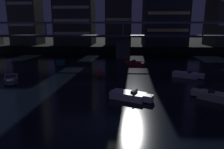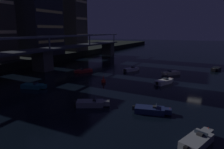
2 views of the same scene
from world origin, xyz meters
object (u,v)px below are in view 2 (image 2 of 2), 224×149
Objects in this scene: speedboat_near_center at (216,69)px; speedboat_near_right at (198,140)px; speedboat_mid_center at (164,82)px; tower_east_tall at (37,19)px; channel_buoy at (103,80)px; river_bridge at (42,55)px; tower_east_low at (71,10)px; speedboat_near_left at (92,103)px; speedboat_mid_right at (84,71)px; speedboat_far_right at (131,69)px; speedboat_mid_left at (151,110)px; speedboat_far_center at (33,86)px; speedboat_far_left at (171,73)px.

speedboat_near_center and speedboat_near_right have the same top height.
speedboat_near_right is at bearing -160.07° from speedboat_mid_center.
channel_buoy is at bearing -115.62° from tower_east_tall.
river_bridge is at bearing 116.58° from speedboat_near_center.
tower_east_low reaches higher than speedboat_near_center.
speedboat_near_left and speedboat_mid_right have the same top height.
tower_east_tall is 51.66m from speedboat_mid_center.
tower_east_tall is 39.80m from speedboat_far_right.
speedboat_far_right is 2.80× the size of channel_buoy.
speedboat_near_right and speedboat_mid_left have the same top height.
tower_east_tall is at bearing 48.01° from river_bridge.
tower_east_low is (31.98, 13.96, 14.90)m from river_bridge.
speedboat_near_center and speedboat_far_center have the same top height.
speedboat_near_center is at bearing -12.68° from speedboat_mid_left.
speedboat_near_left and speedboat_far_center have the same top height.
speedboat_near_left is at bearing -143.19° from speedboat_mid_right.
speedboat_mid_left is 29.49m from speedboat_mid_right.
tower_east_tall reaches higher than speedboat_near_right.
speedboat_near_center is 36.59m from speedboat_mid_right.
speedboat_near_left is 24.44m from speedboat_mid_right.
speedboat_mid_center is (0.85, -33.02, -4.01)m from river_bridge.
speedboat_near_right is 32.19m from speedboat_far_left.
speedboat_far_left is (-21.56, -46.76, -18.92)m from tower_east_low.
tower_east_low is 43.02m from speedboat_mid_right.
speedboat_near_center is 42.31m from speedboat_near_right.
channel_buoy reaches higher than speedboat_near_center.
river_bridge is 48.24m from speedboat_near_center.
tower_east_tall is at bearing 53.75° from speedboat_near_left.
speedboat_near_left is (-30.14, -41.09, -14.40)m from tower_east_tall.
channel_buoy is (12.83, 5.00, 0.06)m from speedboat_near_left.
speedboat_far_right is (-11.04, 20.97, 0.00)m from speedboat_near_center.
river_bridge is 18.08m from speedboat_far_center.
speedboat_near_left is at bearing 158.53° from speedboat_mid_center.
channel_buoy is at bearing 49.94° from speedboat_mid_left.
tower_east_low is at bearing 45.85° from speedboat_mid_left.
speedboat_far_right is (7.57, -10.53, 0.00)m from speedboat_mid_right.
speedboat_near_center is 1.00× the size of speedboat_mid_left.
speedboat_near_left is 0.94× the size of speedboat_mid_left.
tower_east_tall is (13.47, 14.96, 10.39)m from river_bridge.
speedboat_near_center is 1.02× the size of speedboat_near_right.
tower_east_tall is 59.17m from speedboat_mid_left.
speedboat_far_right is (9.62, 11.00, 0.00)m from speedboat_mid_center.
speedboat_mid_left is (-47.25, -48.68, -18.92)m from tower_east_low.
river_bridge reaches higher than speedboat_mid_right.
speedboat_far_right is (25.74, 12.70, 0.00)m from speedboat_mid_left.
speedboat_far_center is 26.55m from speedboat_far_right.
speedboat_near_left is at bearing -122.53° from river_bridge.
tower_east_low is 7.03× the size of speedboat_near_left.
tower_east_low is 6.65× the size of speedboat_near_center.
channel_buoy is at bearing -45.53° from speedboat_far_center.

